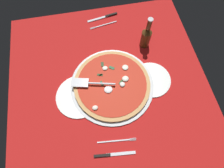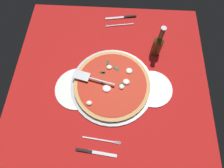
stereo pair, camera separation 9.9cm
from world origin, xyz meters
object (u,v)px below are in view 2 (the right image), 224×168
(dinner_plate_right, at_px, (78,89))
(place_setting_near, at_px, (122,21))
(place_setting_far, at_px, (97,146))
(pizza, at_px, (112,84))
(pizza_server, at_px, (92,79))
(beer_bottle, at_px, (158,44))
(dinner_plate_left, at_px, (152,89))

(dinner_plate_right, xyz_separation_m, place_setting_near, (-0.22, -0.49, -0.00))
(place_setting_far, bearing_deg, pizza, 86.41)
(pizza_server, relative_size, beer_bottle, 1.08)
(dinner_plate_left, relative_size, pizza, 0.52)
(pizza, relative_size, place_setting_far, 1.93)
(pizza, height_order, place_setting_near, pizza)
(dinner_plate_left, height_order, place_setting_near, place_setting_near)
(place_setting_near, bearing_deg, pizza, 76.11)
(place_setting_near, bearing_deg, pizza_server, 62.41)
(pizza, relative_size, pizza_server, 1.79)
(place_setting_far, height_order, beer_bottle, beer_bottle)
(dinner_plate_right, bearing_deg, place_setting_far, 114.46)
(pizza_server, height_order, place_setting_near, pizza_server)
(place_setting_near, height_order, beer_bottle, beer_bottle)
(pizza_server, relative_size, place_setting_far, 1.08)
(dinner_plate_left, relative_size, dinner_plate_right, 0.88)
(dinner_plate_left, bearing_deg, pizza_server, -3.94)
(beer_bottle, bearing_deg, pizza_server, 31.45)
(dinner_plate_right, height_order, place_setting_far, place_setting_far)
(pizza, height_order, place_setting_far, pizza)
(pizza_server, bearing_deg, dinner_plate_left, -170.42)
(beer_bottle, bearing_deg, dinner_plate_left, 84.75)
(dinner_plate_left, xyz_separation_m, place_setting_far, (0.28, 0.32, -0.00))
(dinner_plate_left, height_order, pizza_server, pizza_server)
(pizza_server, xyz_separation_m, place_setting_near, (-0.15, -0.45, -0.04))
(dinner_plate_left, xyz_separation_m, pizza, (0.22, -0.01, 0.02))
(place_setting_near, bearing_deg, place_setting_far, 74.08)
(place_setting_near, xyz_separation_m, place_setting_far, (0.09, 0.79, 0.00))
(place_setting_far, distance_m, beer_bottle, 0.64)
(dinner_plate_right, distance_m, place_setting_far, 0.32)
(dinner_plate_right, bearing_deg, beer_bottle, -148.70)
(pizza, bearing_deg, beer_bottle, -136.54)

